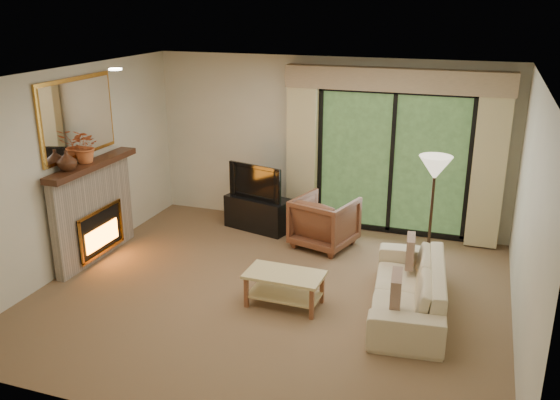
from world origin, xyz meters
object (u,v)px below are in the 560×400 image
(sofa, at_px, (408,287))
(armchair, at_px, (325,222))
(coffee_table, at_px, (284,289))
(media_console, at_px, (259,213))

(sofa, bearing_deg, armchair, -143.31)
(armchair, distance_m, coffee_table, 1.85)
(sofa, distance_m, coffee_table, 1.41)
(media_console, xyz_separation_m, coffee_table, (1.16, -2.17, -0.05))
(armchair, height_order, sofa, armchair)
(sofa, bearing_deg, coffee_table, -82.25)
(media_console, distance_m, sofa, 3.12)
(sofa, xyz_separation_m, coffee_table, (-1.37, -0.34, -0.09))
(media_console, relative_size, armchair, 1.25)
(armchair, xyz_separation_m, sofa, (1.39, -1.50, -0.08))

